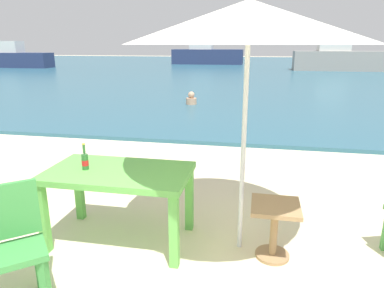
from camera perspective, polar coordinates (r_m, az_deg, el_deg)
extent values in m
cube|color=#2D6075|center=(31.62, 10.40, 12.38)|extent=(120.00, 50.00, 0.08)
cube|color=#60B24C|center=(3.47, -12.04, -4.70)|extent=(1.40, 0.80, 0.06)
cube|color=#60B24C|center=(3.65, -23.29, -11.19)|extent=(0.08, 0.08, 0.70)
cube|color=#60B24C|center=(3.15, -2.97, -14.25)|extent=(0.08, 0.08, 0.70)
cube|color=#60B24C|center=(4.17, -18.12, -7.21)|extent=(0.08, 0.08, 0.70)
cube|color=#60B24C|center=(3.74, -0.44, -9.09)|extent=(0.08, 0.08, 0.70)
cylinder|color=#2D662D|center=(3.54, -17.21, -2.84)|extent=(0.06, 0.06, 0.16)
cone|color=#2D662D|center=(3.51, -17.32, -1.64)|extent=(0.06, 0.06, 0.03)
cylinder|color=#2D662D|center=(3.50, -17.39, -0.74)|extent=(0.03, 0.03, 0.09)
cylinder|color=red|center=(3.54, -17.20, -2.96)|extent=(0.07, 0.07, 0.05)
cylinder|color=gold|center=(3.48, -17.46, 0.00)|extent=(0.03, 0.03, 0.01)
cylinder|color=silver|center=(3.17, 8.57, 1.48)|extent=(0.04, 0.04, 2.30)
cone|color=silver|center=(3.08, 9.36, 19.23)|extent=(2.10, 2.10, 0.36)
cube|color=#9E7A51|center=(3.29, 13.62, -9.99)|extent=(0.44, 0.44, 0.04)
cylinder|color=#9E7A51|center=(3.42, 13.32, -14.07)|extent=(0.07, 0.07, 0.50)
cylinder|color=#9E7A51|center=(3.54, 13.06, -17.37)|extent=(0.32, 0.32, 0.03)
cube|color=#3D8C42|center=(3.00, -23.05, -20.58)|extent=(0.06, 0.06, 0.42)
cube|color=#3D8C42|center=(3.23, -23.72, -17.77)|extent=(0.06, 0.06, 0.42)
cylinder|color=tan|center=(11.25, -0.12, 7.08)|extent=(0.34, 0.34, 0.20)
sphere|color=tan|center=(11.22, -0.12, 8.11)|extent=(0.21, 0.21, 0.21)
cube|color=navy|center=(33.25, -26.82, 12.24)|extent=(5.88, 1.60, 1.20)
cube|color=silver|center=(33.56, -27.80, 13.98)|extent=(1.87, 1.20, 0.94)
cube|color=gray|center=(28.45, 23.38, 12.47)|extent=(6.83, 1.86, 1.40)
cube|color=silver|center=(28.30, 22.40, 15.09)|extent=(2.17, 1.40, 1.09)
cube|color=navy|center=(35.02, 2.58, 14.17)|extent=(6.85, 1.87, 1.40)
cube|color=silver|center=(35.10, 1.56, 16.22)|extent=(2.18, 1.40, 1.09)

